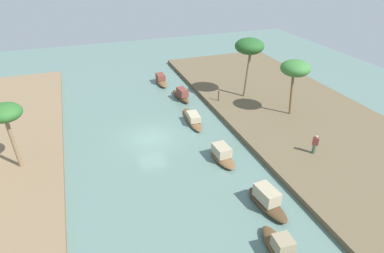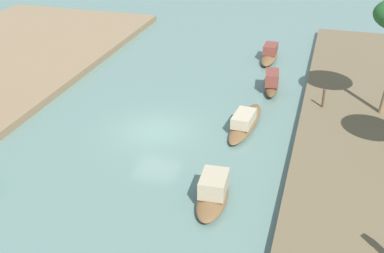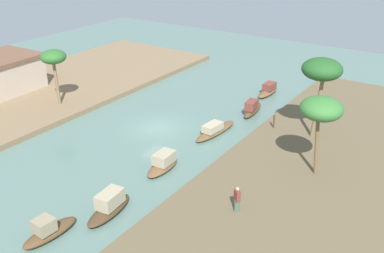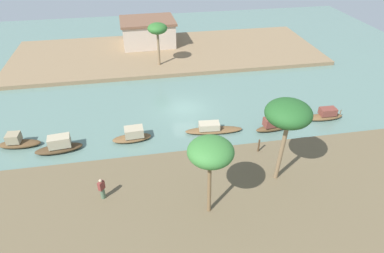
{
  "view_description": "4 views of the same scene",
  "coord_description": "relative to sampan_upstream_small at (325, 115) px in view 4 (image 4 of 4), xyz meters",
  "views": [
    {
      "loc": [
        -25.57,
        5.22,
        15.2
      ],
      "look_at": [
        -0.82,
        -3.59,
        0.96
      ],
      "focal_mm": 31.29,
      "sensor_mm": 36.0,
      "label": 1
    },
    {
      "loc": [
        -21.74,
        -8.46,
        12.65
      ],
      "look_at": [
        0.07,
        -2.05,
        0.54
      ],
      "focal_mm": 45.45,
      "sensor_mm": 36.0,
      "label": 2
    },
    {
      "loc": [
        -27.09,
        -21.48,
        15.96
      ],
      "look_at": [
        0.33,
        -3.27,
        0.86
      ],
      "focal_mm": 41.66,
      "sensor_mm": 36.0,
      "label": 3
    },
    {
      "loc": [
        -4.46,
        -28.78,
        17.11
      ],
      "look_at": [
        -0.0,
        -4.01,
        0.44
      ],
      "focal_mm": 31.41,
      "sensor_mm": 36.0,
      "label": 4
    }
  ],
  "objects": [
    {
      "name": "riverbank_left",
      "position": [
        -12.78,
        -10.59,
        -0.2
      ],
      "size": [
        40.93,
        14.97,
        0.47
      ],
      "primitive_type": "cube",
      "color": "brown",
      "rests_on": "ground"
    },
    {
      "name": "palm_tree_left_far",
      "position": [
        -7.97,
        -7.6,
        5.53
      ],
      "size": [
        3.04,
        3.04,
        6.41
      ],
      "color": "#7F6647",
      "rests_on": "riverbank_left"
    },
    {
      "name": "sampan_upstream_small",
      "position": [
        0.0,
        0.0,
        0.0
      ],
      "size": [
        3.75,
        1.12,
        1.16
      ],
      "rotation": [
        0.0,
        0.0,
        -0.02
      ],
      "color": "brown",
      "rests_on": "river_water"
    },
    {
      "name": "person_on_near_bank",
      "position": [
        -20.27,
        -7.29,
        0.83
      ],
      "size": [
        0.48,
        0.51,
        1.64
      ],
      "rotation": [
        0.0,
        0.0,
        4.04
      ],
      "color": "#4C664C",
      "rests_on": "riverbank_left"
    },
    {
      "name": "river_water",
      "position": [
        -12.78,
        4.33,
        -0.43
      ],
      "size": [
        70.76,
        70.76,
        0.0
      ],
      "primitive_type": "plane",
      "color": "slate",
      "rests_on": "ground"
    },
    {
      "name": "riverbank_right",
      "position": [
        -12.78,
        19.25,
        -0.2
      ],
      "size": [
        40.93,
        14.97,
        0.47
      ],
      "primitive_type": "cube",
      "color": "#846B4C",
      "rests_on": "ground"
    },
    {
      "name": "palm_tree_left_near",
      "position": [
        -13.45,
        -9.52,
        4.7
      ],
      "size": [
        2.78,
        2.78,
        5.48
      ],
      "color": "brown",
      "rests_on": "riverbank_left"
    },
    {
      "name": "sampan_with_tall_canopy",
      "position": [
        -18.07,
        -0.23,
        0.05
      ],
      "size": [
        3.41,
        1.44,
        1.24
      ],
      "rotation": [
        0.0,
        0.0,
        0.06
      ],
      "color": "brown",
      "rests_on": "river_water"
    },
    {
      "name": "sampan_with_red_awning",
      "position": [
        -24.09,
        -0.74,
        0.11
      ],
      "size": [
        3.91,
        1.64,
        1.43
      ],
      "rotation": [
        0.0,
        0.0,
        0.11
      ],
      "color": "#47331E",
      "rests_on": "river_water"
    },
    {
      "name": "palm_tree_right_tall",
      "position": [
        -14.3,
        14.83,
        4.44
      ],
      "size": [
        2.34,
        2.34,
        5.16
      ],
      "color": "#7F6647",
      "rests_on": "riverbank_right"
    },
    {
      "name": "mooring_post",
      "position": [
        -8.17,
        -4.23,
        0.6
      ],
      "size": [
        0.14,
        0.14,
        1.12
      ],
      "primitive_type": "cylinder",
      "color": "#4C3823",
      "rests_on": "riverbank_left"
    },
    {
      "name": "sampan_downstream_large",
      "position": [
        -27.61,
        0.53,
        0.02
      ],
      "size": [
        3.53,
        1.33,
        1.32
      ],
      "rotation": [
        0.0,
        0.0,
        -0.06
      ],
      "color": "brown",
      "rests_on": "river_water"
    },
    {
      "name": "riverside_building",
      "position": [
        -15.07,
        22.51,
        1.79
      ],
      "size": [
        7.64,
        6.29,
        3.47
      ],
      "rotation": [
        0.0,
        0.0,
        0.03
      ],
      "color": "#C6B29E",
      "rests_on": "riverbank_right"
    },
    {
      "name": "sampan_near_left_bank",
      "position": [
        -5.43,
        -0.91,
        0.08
      ],
      "size": [
        3.99,
        1.34,
        1.35
      ],
      "rotation": [
        0.0,
        0.0,
        0.12
      ],
      "color": "brown",
      "rests_on": "river_water"
    },
    {
      "name": "sampan_foreground",
      "position": [
        -11.02,
        -0.26,
        -0.08
      ],
      "size": [
        5.24,
        1.56,
        1.0
      ],
      "rotation": [
        0.0,
        0.0,
        -0.08
      ],
      "color": "brown",
      "rests_on": "river_water"
    }
  ]
}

